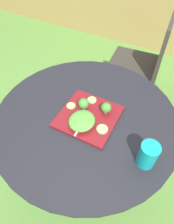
# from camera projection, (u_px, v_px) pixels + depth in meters

# --- Properties ---
(ground_plane) EXTENTS (12.00, 12.00, 0.00)m
(ground_plane) POSITION_uv_depth(u_px,v_px,m) (86.00, 175.00, 1.63)
(ground_plane) COLOR #568438
(bamboo_fence) EXTENTS (8.00, 0.08, 1.27)m
(bamboo_fence) POSITION_uv_depth(u_px,v_px,m) (169.00, 0.00, 2.30)
(bamboo_fence) COLOR #9E7F47
(bamboo_fence) RESTS_ON ground_plane
(patio_table) EXTENTS (0.97, 0.97, 0.74)m
(patio_table) POSITION_uv_depth(u_px,v_px,m) (86.00, 141.00, 1.25)
(patio_table) COLOR black
(patio_table) RESTS_ON ground_plane
(patio_chair) EXTENTS (0.48, 0.48, 0.90)m
(patio_chair) POSITION_uv_depth(u_px,v_px,m) (146.00, 59.00, 1.76)
(patio_chair) COLOR #332D28
(patio_chair) RESTS_ON ground_plane
(salad_plate) EXTENTS (0.29, 0.29, 0.01)m
(salad_plate) POSITION_uv_depth(u_px,v_px,m) (88.00, 117.00, 1.05)
(salad_plate) COLOR maroon
(salad_plate) RESTS_ON patio_table
(drinking_glass) EXTENTS (0.08, 0.08, 0.13)m
(drinking_glass) POSITION_uv_depth(u_px,v_px,m) (147.00, 156.00, 0.86)
(drinking_glass) COLOR #0F8C93
(drinking_glass) RESTS_ON patio_table
(fork) EXTENTS (0.03, 0.15, 0.00)m
(fork) POSITION_uv_depth(u_px,v_px,m) (83.00, 122.00, 1.02)
(fork) COLOR silver
(fork) RESTS_ON salad_plate
(lettuce_mound) EXTENTS (0.13, 0.14, 0.04)m
(lettuce_mound) POSITION_uv_depth(u_px,v_px,m) (82.00, 121.00, 1.00)
(lettuce_mound) COLOR #519338
(lettuce_mound) RESTS_ON salad_plate
(broccoli_floret_0) EXTENTS (0.06, 0.06, 0.06)m
(broccoli_floret_0) POSITION_uv_depth(u_px,v_px,m) (84.00, 104.00, 1.06)
(broccoli_floret_0) COLOR #99B770
(broccoli_floret_0) RESTS_ON salad_plate
(broccoli_floret_1) EXTENTS (0.05, 0.05, 0.06)m
(broccoli_floret_1) POSITION_uv_depth(u_px,v_px,m) (106.00, 108.00, 1.04)
(broccoli_floret_1) COLOR #99B770
(broccoli_floret_1) RESTS_ON salad_plate
(cucumber_slice_0) EXTENTS (0.05, 0.05, 0.01)m
(cucumber_slice_0) POSITION_uv_depth(u_px,v_px,m) (71.00, 106.00, 1.09)
(cucumber_slice_0) COLOR #8EB766
(cucumber_slice_0) RESTS_ON salad_plate
(cucumber_slice_1) EXTENTS (0.06, 0.06, 0.01)m
(cucumber_slice_1) POSITION_uv_depth(u_px,v_px,m) (102.00, 129.00, 0.99)
(cucumber_slice_1) COLOR #8EB766
(cucumber_slice_1) RESTS_ON salad_plate
(cucumber_slice_2) EXTENTS (0.05, 0.05, 0.01)m
(cucumber_slice_2) POSITION_uv_depth(u_px,v_px,m) (92.00, 100.00, 1.12)
(cucumber_slice_2) COLOR #8EB766
(cucumber_slice_2) RESTS_ON salad_plate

